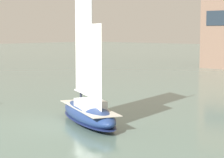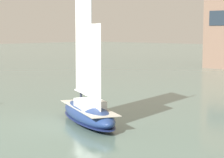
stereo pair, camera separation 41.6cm
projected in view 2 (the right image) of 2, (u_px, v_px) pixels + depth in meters
The scene contains 3 objects.
ground_plane at pixel (88, 124), 37.25m from camera, with size 400.00×400.00×0.00m, color slate.
sailboat_main at pixel (88, 111), 37.11m from camera, with size 10.58×7.09×14.22m.
sailboat_moored_near_marina at pixel (86, 67), 88.94m from camera, with size 5.68×5.78×8.72m.
Camera 2 is at (26.33, -25.50, 7.90)m, focal length 70.00 mm.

